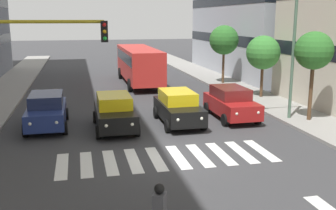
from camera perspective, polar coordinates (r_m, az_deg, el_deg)
ground_plane at (r=15.85m, az=-0.13°, el=-7.60°), size 180.00×180.00×0.00m
crosswalk_markings at (r=15.84m, az=-0.13°, el=-7.59°), size 8.55×2.80×0.01m
car_0 at (r=22.03m, az=9.04°, el=0.36°), size 2.02×4.44×1.72m
car_1 at (r=20.62m, az=1.47°, el=-0.31°), size 2.02×4.44×1.72m
car_2 at (r=19.77m, az=-7.71°, el=-0.98°), size 2.02×4.44×1.72m
car_3 at (r=20.82m, az=-17.07°, el=-0.74°), size 2.02×4.44×1.72m
bus_behind_traffic at (r=33.48m, az=-4.24°, el=6.25°), size 2.78×10.50×3.00m
traffic_light_gantry at (r=14.88m, az=-20.98°, el=5.04°), size 4.64×0.36×5.50m
street_lamp_left at (r=21.58m, az=16.63°, el=8.59°), size 2.69×0.28×6.55m
street_tree_0 at (r=21.75m, az=20.28°, el=7.29°), size 1.96×1.96×4.63m
street_tree_1 at (r=27.54m, az=13.54°, el=7.33°), size 2.27×2.27×4.16m
street_tree_2 at (r=33.04m, az=8.07°, el=9.23°), size 2.39×2.39×4.73m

